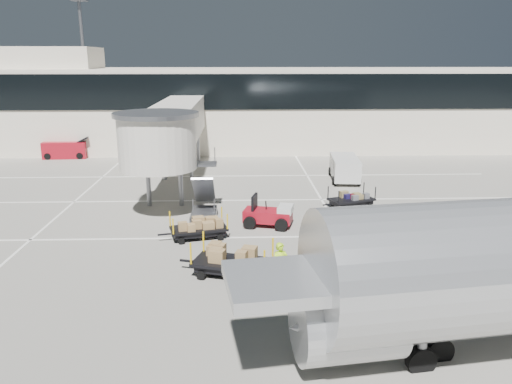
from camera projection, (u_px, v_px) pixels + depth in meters
ground at (227, 252)px, 23.72m from camera, size 140.00×140.00×0.00m
lane_markings at (220, 199)px, 32.71m from camera, size 40.00×30.00×0.02m
terminal at (229, 107)px, 51.56m from camera, size 64.00×12.11×15.20m
jet_bridge at (172, 128)px, 34.32m from camera, size 5.70×20.40×6.03m
baggage_tug at (269, 215)px, 27.29m from camera, size 2.87×2.22×1.73m
suitcase_cart at (352, 200)px, 30.80m from camera, size 3.41×2.24×1.32m
box_cart_near at (231, 262)px, 21.04m from camera, size 4.11×2.52×1.58m
box_cart_far at (198, 228)px, 25.46m from camera, size 3.57×2.08×1.37m
ground_worker at (280, 265)px, 19.97m from camera, size 0.76×0.59×1.85m
minivan at (344, 166)px, 37.72m from camera, size 2.41×4.81×1.76m
belt_loader at (66, 150)px, 46.18m from camera, size 4.25×1.89×2.01m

